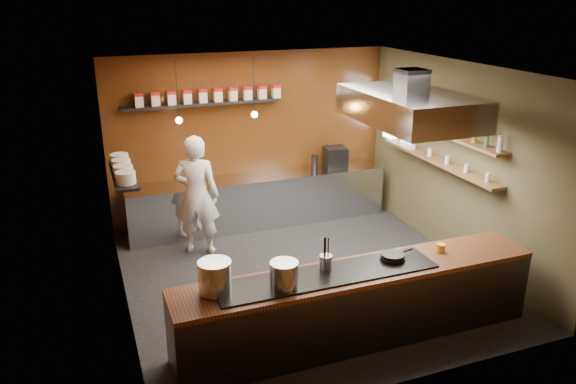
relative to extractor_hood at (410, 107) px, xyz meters
name	(u,v)px	position (x,y,z in m)	size (l,w,h in m)	color
floor	(306,278)	(-1.30, 0.40, -2.51)	(5.00, 5.00, 0.00)	black
back_wall	(252,138)	(-1.30, 2.90, -1.01)	(5.00, 5.00, 0.00)	#3A160A
left_wall	(118,204)	(-3.80, 0.40, -1.01)	(5.00, 5.00, 0.00)	#3A160A
right_wall	(459,162)	(1.20, 0.40, -1.01)	(5.00, 5.00, 0.00)	#4A462A
ceiling	(308,70)	(-1.30, 0.40, 0.49)	(5.00, 5.00, 0.00)	silver
window_pane	(399,115)	(1.15, 2.10, -0.61)	(1.00, 1.00, 0.00)	white
prep_counter	(259,200)	(-1.30, 2.57, -2.06)	(4.60, 0.65, 0.90)	silver
pass_counter	(357,304)	(-1.30, -1.20, -2.04)	(4.40, 0.72, 0.94)	#38383D
tin_shelf	(202,104)	(-2.20, 2.76, -0.31)	(2.60, 0.26, 0.04)	black
plate_shelf	(123,175)	(-3.64, 1.40, -0.96)	(0.30, 1.40, 0.04)	black
bottle_shelf_upper	(441,132)	(1.04, 0.70, -0.59)	(0.26, 2.80, 0.04)	brown
bottle_shelf_lower	(438,161)	(1.04, 0.70, -1.06)	(0.26, 2.80, 0.04)	brown
extractor_hood	(410,107)	(0.00, 0.00, 0.00)	(1.20, 2.00, 0.72)	#38383D
pendant_left	(179,117)	(-2.70, 2.10, -0.35)	(0.10, 0.10, 0.95)	black
pendant_right	(254,111)	(-1.50, 2.10, -0.35)	(0.10, 0.10, 0.95)	black
storage_tins	(210,95)	(-2.05, 2.76, -0.17)	(2.43, 0.13, 0.22)	#BCB39C
plate_stacks	(122,168)	(-3.64, 1.40, -0.86)	(0.26, 1.16, 0.16)	silver
bottles	(441,123)	(1.04, 0.70, -0.45)	(0.06, 2.66, 0.24)	silver
wine_glasses	(438,156)	(1.04, 0.70, -0.97)	(0.07, 2.37, 0.13)	silver
stockpot_large	(215,277)	(-2.97, -1.12, -1.39)	(0.36, 0.36, 0.35)	silver
stockpot_small	(284,275)	(-2.26, -1.29, -1.42)	(0.31, 0.31, 0.29)	#B7B9BE
utensil_crock	(326,263)	(-1.68, -1.11, -1.47)	(0.15, 0.15, 0.19)	#B6B8BD
frying_pan	(393,257)	(-0.82, -1.14, -1.53)	(0.47, 0.30, 0.08)	black
butter_jar	(441,248)	(-0.13, -1.12, -1.54)	(0.11, 0.11, 0.10)	yellow
espresso_machine	(335,157)	(0.17, 2.57, -1.41)	(0.38, 0.36, 0.38)	black
chef	(197,195)	(-2.55, 1.84, -1.55)	(0.70, 0.46, 1.92)	white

